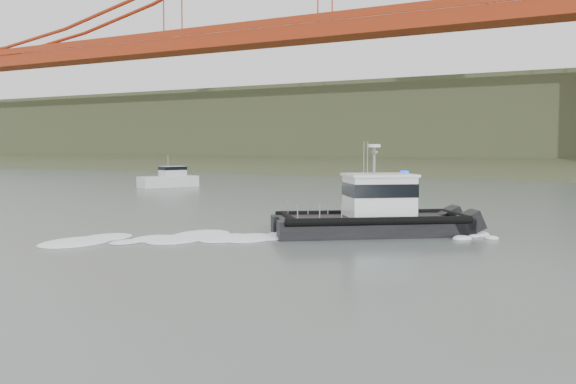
# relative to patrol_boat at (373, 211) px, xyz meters

# --- Properties ---
(ground) EXTENTS (400.00, 400.00, 0.00)m
(ground) POSITION_rel_patrol_boat_xyz_m (-2.37, -14.97, -1.19)
(ground) COLOR #4B5954
(ground) RESTS_ON ground
(headlands) EXTENTS (500.00, 105.36, 27.12)m
(headlands) POSITION_rel_patrol_boat_xyz_m (-2.37, 110.53, 5.86)
(headlands) COLOR #303C22
(headlands) RESTS_ON ground
(patrol_boat) EXTENTS (9.89, 8.79, 4.74)m
(patrol_boat) POSITION_rel_patrol_boat_xyz_m (0.00, 0.00, 0.00)
(patrol_boat) COLOR black
(patrol_boat) RESTS_ON ground
(motorboat) EXTENTS (4.52, 6.84, 3.58)m
(motorboat) POSITION_rel_patrol_boat_xyz_m (-33.90, 24.61, -0.29)
(motorboat) COLOR silver
(motorboat) RESTS_ON ground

